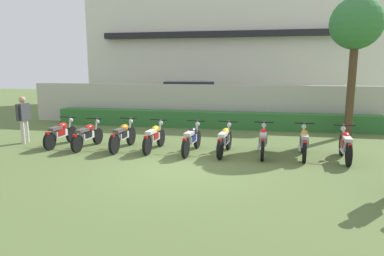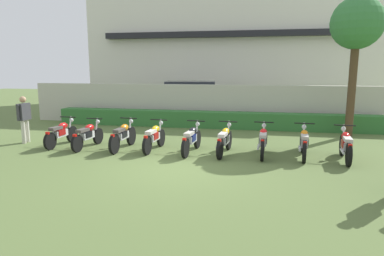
{
  "view_description": "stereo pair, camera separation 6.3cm",
  "coord_description": "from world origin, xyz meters",
  "views": [
    {
      "loc": [
        2.01,
        -8.5,
        2.62
      ],
      "look_at": [
        0.0,
        2.03,
        0.73
      ],
      "focal_mm": 31.92,
      "sensor_mm": 36.0,
      "label": 1
    },
    {
      "loc": [
        2.07,
        -8.49,
        2.62
      ],
      "look_at": [
        0.0,
        2.03,
        0.73
      ],
      "focal_mm": 31.92,
      "sensor_mm": 36.0,
      "label": 2
    }
  ],
  "objects": [
    {
      "name": "building",
      "position": [
        0.0,
        16.28,
        4.39
      ],
      "size": [
        18.68,
        6.5,
        8.77
      ],
      "color": "silver",
      "rests_on": "ground"
    },
    {
      "name": "motorcycle_in_row_1",
      "position": [
        -3.44,
        1.67,
        0.44
      ],
      "size": [
        0.6,
        1.81,
        0.94
      ],
      "rotation": [
        0.0,
        0.0,
        1.5
      ],
      "color": "black",
      "rests_on": "ground"
    },
    {
      "name": "parked_car",
      "position": [
        -1.53,
        10.17,
        0.94
      ],
      "size": [
        4.7,
        2.55,
        1.89
      ],
      "rotation": [
        0.0,
        0.0,
        0.13
      ],
      "color": "silver",
      "rests_on": "ground"
    },
    {
      "name": "inspector_person",
      "position": [
        -5.99,
        1.99,
        0.97
      ],
      "size": [
        0.22,
        0.67,
        1.65
      ],
      "color": "beige",
      "rests_on": "ground"
    },
    {
      "name": "motorcycle_in_row_5",
      "position": [
        1.08,
        1.71,
        0.45
      ],
      "size": [
        0.6,
        1.91,
        0.96
      ],
      "rotation": [
        0.0,
        0.0,
        1.46
      ],
      "color": "black",
      "rests_on": "ground"
    },
    {
      "name": "motorcycle_in_row_6",
      "position": [
        2.23,
        1.74,
        0.46
      ],
      "size": [
        0.6,
        1.85,
        0.98
      ],
      "rotation": [
        0.0,
        0.0,
        1.54
      ],
      "color": "black",
      "rests_on": "ground"
    },
    {
      "name": "motorcycle_in_row_0",
      "position": [
        -4.49,
        1.79,
        0.44
      ],
      "size": [
        0.6,
        1.81,
        0.95
      ],
      "rotation": [
        0.0,
        0.0,
        1.52
      ],
      "color": "black",
      "rests_on": "ground"
    },
    {
      "name": "motorcycle_in_row_4",
      "position": [
        0.05,
        1.7,
        0.45
      ],
      "size": [
        0.6,
        1.92,
        0.95
      ],
      "rotation": [
        0.0,
        0.0,
        1.48
      ],
      "color": "black",
      "rests_on": "ground"
    },
    {
      "name": "compound_wall",
      "position": [
        0.0,
        7.06,
        0.93
      ],
      "size": [
        17.75,
        0.3,
        1.86
      ],
      "primitive_type": "cube",
      "color": "#BCB7A8",
      "rests_on": "ground"
    },
    {
      "name": "hedge_row",
      "position": [
        0.0,
        6.36,
        0.36
      ],
      "size": [
        14.2,
        0.7,
        0.71
      ],
      "primitive_type": "cube",
      "color": "#337033",
      "rests_on": "ground"
    },
    {
      "name": "ground",
      "position": [
        0.0,
        0.0,
        0.0
      ],
      "size": [
        60.0,
        60.0,
        0.0
      ],
      "primitive_type": "plane",
      "color": "#566B38"
    },
    {
      "name": "motorcycle_in_row_8",
      "position": [
        4.53,
        1.62,
        0.46
      ],
      "size": [
        0.6,
        1.85,
        0.97
      ],
      "rotation": [
        0.0,
        0.0,
        1.49
      ],
      "color": "black",
      "rests_on": "ground"
    },
    {
      "name": "motorcycle_in_row_7",
      "position": [
        3.41,
        1.78,
        0.45
      ],
      "size": [
        0.6,
        1.86,
        0.97
      ],
      "rotation": [
        0.0,
        0.0,
        1.48
      ],
      "color": "black",
      "rests_on": "ground"
    },
    {
      "name": "motorcycle_in_row_2",
      "position": [
        -2.23,
        1.73,
        0.46
      ],
      "size": [
        0.6,
        1.94,
        0.97
      ],
      "rotation": [
        0.0,
        0.0,
        1.54
      ],
      "color": "black",
      "rests_on": "ground"
    },
    {
      "name": "tree_near_inspector",
      "position": [
        5.5,
        5.36,
        4.13
      ],
      "size": [
        1.9,
        1.9,
        5.19
      ],
      "color": "#4C3823",
      "rests_on": "ground"
    },
    {
      "name": "motorcycle_in_row_3",
      "position": [
        -1.19,
        1.77,
        0.44
      ],
      "size": [
        0.6,
        1.79,
        0.95
      ],
      "rotation": [
        0.0,
        0.0,
        1.5
      ],
      "color": "black",
      "rests_on": "ground"
    }
  ]
}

